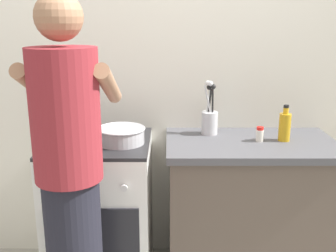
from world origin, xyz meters
TOP-DOWN VIEW (x-y plane):
  - back_wall at (0.20, 0.50)m, footprint 3.20×0.10m
  - countertop at (0.55, 0.15)m, footprint 1.00×0.60m
  - stove_range at (-0.35, 0.15)m, footprint 0.60×0.62m
  - pot at (-0.49, 0.14)m, footprint 0.28×0.21m
  - mixing_bowl at (-0.21, 0.11)m, footprint 0.28×0.28m
  - utensil_crock at (0.32, 0.30)m, footprint 0.10×0.10m
  - spice_bottle at (0.59, 0.15)m, footprint 0.04×0.04m
  - oil_bottle at (0.74, 0.16)m, footprint 0.07×0.07m
  - person at (-0.38, -0.41)m, footprint 0.41×0.50m

SIDE VIEW (x-z plane):
  - stove_range at x=-0.35m, z-range 0.00..0.90m
  - countertop at x=0.55m, z-range 0.00..0.90m
  - person at x=-0.38m, z-range 0.01..1.71m
  - spice_bottle at x=0.59m, z-range 0.90..0.99m
  - mixing_bowl at x=-0.21m, z-range 0.90..1.00m
  - pot at x=-0.49m, z-range 0.90..1.03m
  - oil_bottle at x=0.74m, z-range 0.88..1.09m
  - utensil_crock at x=0.32m, z-range 0.83..1.16m
  - back_wall at x=0.20m, z-range 0.00..2.50m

